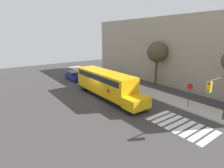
{
  "coord_description": "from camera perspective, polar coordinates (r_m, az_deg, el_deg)",
  "views": [
    {
      "loc": [
        17.68,
        -10.9,
        7.55
      ],
      "look_at": [
        1.06,
        1.29,
        1.77
      ],
      "focal_mm": 28.0,
      "sensor_mm": 36.0,
      "label": 1
    }
  ],
  "objects": [
    {
      "name": "stop_sign",
      "position": [
        19.74,
        23.98,
        -2.65
      ],
      "size": [
        0.62,
        0.1,
        2.81
      ],
      "color": "#38383A",
      "rests_on": "ground"
    },
    {
      "name": "school_bus",
      "position": [
        21.56,
        -1.98,
        0.32
      ],
      "size": [
        11.56,
        2.57,
        3.21
      ],
      "color": "#EAA80F",
      "rests_on": "ground"
    },
    {
      "name": "traffic_light",
      "position": [
        16.89,
        32.1,
        -2.03
      ],
      "size": [
        0.28,
        3.88,
        4.59
      ],
      "color": "#38383A",
      "rests_on": "ground"
    },
    {
      "name": "ground_plane",
      "position": [
        22.1,
        -4.35,
        -4.35
      ],
      "size": [
        60.0,
        60.0,
        0.0
      ],
      "primitive_type": "plane",
      "color": "#3A3838"
    },
    {
      "name": "building_backdrop",
      "position": [
        29.82,
        17.48,
        10.3
      ],
      "size": [
        32.0,
        4.0,
        10.24
      ],
      "color": "#9E937F",
      "rests_on": "ground"
    },
    {
      "name": "sidewalk_strip",
      "position": [
        25.91,
        7.93,
        -1.25
      ],
      "size": [
        44.0,
        3.0,
        0.15
      ],
      "color": "#B2ADA3",
      "rests_on": "ground"
    },
    {
      "name": "parked_car",
      "position": [
        31.21,
        -12.21,
        2.69
      ],
      "size": [
        4.44,
        1.8,
        1.45
      ],
      "color": "navy",
      "rests_on": "ground"
    },
    {
      "name": "crosswalk_stripes",
      "position": [
        16.7,
        21.55,
        -12.38
      ],
      "size": [
        5.4,
        3.2,
        0.01
      ],
      "color": "white",
      "rests_on": "ground"
    },
    {
      "name": "tree_near_sidewalk",
      "position": [
        27.32,
        14.6,
        10.04
      ],
      "size": [
        3.08,
        3.08,
        6.69
      ],
      "color": "#423323",
      "rests_on": "ground"
    }
  ]
}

